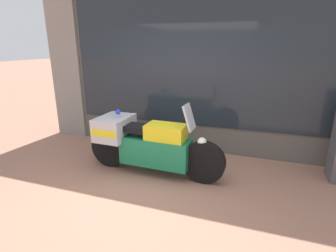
% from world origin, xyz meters
% --- Properties ---
extents(ground_plane, '(60.00, 60.00, 0.00)m').
position_xyz_m(ground_plane, '(0.00, 0.00, 0.00)').
color(ground_plane, '#9E6B56').
extents(shop_building, '(6.22, 0.55, 3.67)m').
position_xyz_m(shop_building, '(-0.36, 2.00, 1.84)').
color(shop_building, '#56514C').
rests_on(shop_building, ground).
extents(window_display, '(5.03, 0.30, 1.85)m').
position_xyz_m(window_display, '(0.30, 2.03, 0.45)').
color(window_display, slate).
rests_on(window_display, ground).
extents(paramedic_motorcycle, '(2.37, 0.70, 1.24)m').
position_xyz_m(paramedic_motorcycle, '(-0.30, 0.59, 0.54)').
color(paramedic_motorcycle, black).
rests_on(paramedic_motorcycle, ground).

